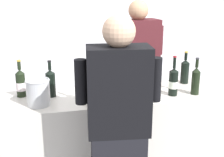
{
  "coord_description": "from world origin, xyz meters",
  "views": [
    {
      "loc": [
        -0.67,
        -2.45,
        1.86
      ],
      "look_at": [
        -0.12,
        0.0,
        1.1
      ],
      "focal_mm": 48.02,
      "sensor_mm": 36.0,
      "label": 1
    }
  ],
  "objects_px": {
    "wine_bottle_1": "(136,83)",
    "wine_bottle_7": "(21,83)",
    "wine_bottle_5": "(196,80)",
    "person_guest": "(118,140)",
    "wine_bottle_9": "(51,83)",
    "wine_bottle_4": "(185,71)",
    "wine_bottle_8": "(87,89)",
    "ice_bucket": "(38,92)",
    "person_server": "(137,81)",
    "wine_glass": "(156,80)",
    "wine_bottle_0": "(173,82)",
    "wine_bottle_6": "(118,83)",
    "wine_bottle_2": "(150,74)",
    "wine_bottle_3": "(136,78)"
  },
  "relations": [
    {
      "from": "wine_bottle_1",
      "to": "wine_bottle_2",
      "type": "relative_size",
      "value": 1.0
    },
    {
      "from": "wine_bottle_0",
      "to": "person_server",
      "type": "distance_m",
      "value": 0.82
    },
    {
      "from": "wine_bottle_1",
      "to": "wine_bottle_2",
      "type": "bearing_deg",
      "value": 47.5
    },
    {
      "from": "wine_bottle_6",
      "to": "wine_bottle_5",
      "type": "bearing_deg",
      "value": -8.42
    },
    {
      "from": "wine_bottle_9",
      "to": "person_guest",
      "type": "bearing_deg",
      "value": -57.54
    },
    {
      "from": "wine_bottle_8",
      "to": "ice_bucket",
      "type": "bearing_deg",
      "value": 176.22
    },
    {
      "from": "ice_bucket",
      "to": "wine_bottle_3",
      "type": "bearing_deg",
      "value": 10.52
    },
    {
      "from": "ice_bucket",
      "to": "wine_bottle_0",
      "type": "bearing_deg",
      "value": -0.92
    },
    {
      "from": "wine_bottle_1",
      "to": "wine_bottle_3",
      "type": "height_order",
      "value": "wine_bottle_3"
    },
    {
      "from": "wine_bottle_6",
      "to": "wine_glass",
      "type": "distance_m",
      "value": 0.35
    },
    {
      "from": "wine_bottle_6",
      "to": "wine_bottle_8",
      "type": "relative_size",
      "value": 1.0
    },
    {
      "from": "wine_bottle_0",
      "to": "wine_bottle_2",
      "type": "xyz_separation_m",
      "value": [
        -0.11,
        0.28,
        0.0
      ]
    },
    {
      "from": "wine_bottle_3",
      "to": "person_guest",
      "type": "relative_size",
      "value": 0.2
    },
    {
      "from": "wine_bottle_1",
      "to": "wine_bottle_7",
      "type": "height_order",
      "value": "wine_bottle_7"
    },
    {
      "from": "wine_bottle_0",
      "to": "wine_bottle_4",
      "type": "relative_size",
      "value": 1.1
    },
    {
      "from": "wine_bottle_4",
      "to": "wine_bottle_8",
      "type": "relative_size",
      "value": 1.03
    },
    {
      "from": "wine_bottle_8",
      "to": "person_guest",
      "type": "distance_m",
      "value": 0.55
    },
    {
      "from": "wine_bottle_0",
      "to": "wine_bottle_8",
      "type": "bearing_deg",
      "value": -179.45
    },
    {
      "from": "wine_bottle_1",
      "to": "wine_bottle_9",
      "type": "height_order",
      "value": "same"
    },
    {
      "from": "wine_bottle_5",
      "to": "person_guest",
      "type": "xyz_separation_m",
      "value": [
        -0.82,
        -0.46,
        -0.25
      ]
    },
    {
      "from": "wine_bottle_9",
      "to": "person_guest",
      "type": "height_order",
      "value": "person_guest"
    },
    {
      "from": "wine_bottle_9",
      "to": "wine_bottle_4",
      "type": "bearing_deg",
      "value": 4.38
    },
    {
      "from": "wine_glass",
      "to": "wine_bottle_0",
      "type": "bearing_deg",
      "value": -39.44
    },
    {
      "from": "wine_bottle_1",
      "to": "wine_bottle_4",
      "type": "bearing_deg",
      "value": 24.18
    },
    {
      "from": "wine_bottle_0",
      "to": "person_guest",
      "type": "height_order",
      "value": "person_guest"
    },
    {
      "from": "wine_bottle_3",
      "to": "wine_bottle_4",
      "type": "distance_m",
      "value": 0.56
    },
    {
      "from": "wine_bottle_5",
      "to": "wine_bottle_9",
      "type": "height_order",
      "value": "wine_bottle_5"
    },
    {
      "from": "wine_bottle_0",
      "to": "wine_bottle_7",
      "type": "relative_size",
      "value": 1.09
    },
    {
      "from": "wine_bottle_2",
      "to": "wine_glass",
      "type": "relative_size",
      "value": 1.82
    },
    {
      "from": "person_server",
      "to": "wine_bottle_2",
      "type": "bearing_deg",
      "value": -93.02
    },
    {
      "from": "wine_bottle_1",
      "to": "wine_bottle_6",
      "type": "height_order",
      "value": "wine_bottle_1"
    },
    {
      "from": "wine_bottle_0",
      "to": "wine_bottle_7",
      "type": "bearing_deg",
      "value": 168.56
    },
    {
      "from": "person_guest",
      "to": "wine_bottle_1",
      "type": "bearing_deg",
      "value": 61.06
    },
    {
      "from": "wine_bottle_2",
      "to": "wine_bottle_3",
      "type": "distance_m",
      "value": 0.2
    },
    {
      "from": "wine_bottle_5",
      "to": "ice_bucket",
      "type": "relative_size",
      "value": 1.54
    },
    {
      "from": "ice_bucket",
      "to": "person_guest",
      "type": "distance_m",
      "value": 0.77
    },
    {
      "from": "wine_bottle_6",
      "to": "wine_bottle_9",
      "type": "height_order",
      "value": "wine_bottle_9"
    },
    {
      "from": "wine_glass",
      "to": "ice_bucket",
      "type": "bearing_deg",
      "value": -175.41
    },
    {
      "from": "wine_bottle_3",
      "to": "wine_glass",
      "type": "distance_m",
      "value": 0.18
    },
    {
      "from": "wine_bottle_1",
      "to": "wine_glass",
      "type": "xyz_separation_m",
      "value": [
        0.2,
        0.06,
        -0.0
      ]
    },
    {
      "from": "person_server",
      "to": "ice_bucket",
      "type": "bearing_deg",
      "value": -144.4
    },
    {
      "from": "wine_bottle_5",
      "to": "wine_bottle_6",
      "type": "xyz_separation_m",
      "value": [
        -0.68,
        0.1,
        -0.01
      ]
    },
    {
      "from": "wine_bottle_8",
      "to": "person_server",
      "type": "relative_size",
      "value": 0.18
    },
    {
      "from": "wine_bottle_6",
      "to": "wine_bottle_2",
      "type": "bearing_deg",
      "value": 27.78
    },
    {
      "from": "wine_bottle_0",
      "to": "wine_bottle_8",
      "type": "relative_size",
      "value": 1.14
    },
    {
      "from": "wine_bottle_0",
      "to": "wine_bottle_1",
      "type": "xyz_separation_m",
      "value": [
        -0.33,
        0.04,
        -0.01
      ]
    },
    {
      "from": "wine_glass",
      "to": "wine_bottle_9",
      "type": "bearing_deg",
      "value": 173.54
    },
    {
      "from": "wine_bottle_0",
      "to": "person_guest",
      "type": "relative_size",
      "value": 0.21
    },
    {
      "from": "wine_bottle_4",
      "to": "wine_bottle_6",
      "type": "distance_m",
      "value": 0.77
    },
    {
      "from": "wine_bottle_3",
      "to": "wine_bottle_1",
      "type": "bearing_deg",
      "value": -106.39
    }
  ]
}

